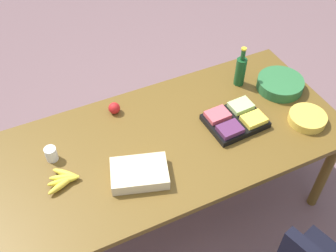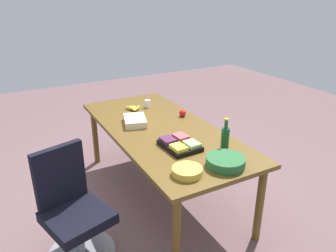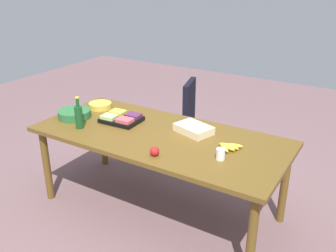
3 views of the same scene
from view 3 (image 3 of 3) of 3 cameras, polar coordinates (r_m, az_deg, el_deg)
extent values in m
plane|color=#745759|center=(3.71, -1.24, -12.46)|extent=(10.00, 10.00, 0.00)
cube|color=brown|center=(3.33, -1.35, -1.57)|extent=(2.27, 1.02, 0.04)
cylinder|color=brown|center=(3.86, -18.07, -5.68)|extent=(0.07, 0.07, 0.75)
cylinder|color=brown|center=(2.83, 12.66, -16.64)|extent=(0.07, 0.07, 0.75)
cylinder|color=brown|center=(4.38, -9.88, -1.32)|extent=(0.07, 0.07, 0.75)
cylinder|color=brown|center=(3.51, 17.37, -8.68)|extent=(0.07, 0.07, 0.75)
cylinder|color=gray|center=(4.68, 0.44, -4.07)|extent=(0.56, 0.56, 0.05)
cylinder|color=gray|center=(4.59, 0.45, -1.85)|extent=(0.06, 0.06, 0.35)
cube|color=black|center=(4.52, 0.45, 0.16)|extent=(0.59, 0.59, 0.09)
cube|color=black|center=(4.36, 3.26, 3.53)|extent=(0.18, 0.43, 0.52)
cube|color=black|center=(3.61, -7.12, 0.98)|extent=(0.37, 0.30, 0.04)
cube|color=#AFD47E|center=(3.60, -8.96, 1.39)|extent=(0.15, 0.12, 0.03)
cube|color=#D85159|center=(3.49, -6.61, 0.88)|extent=(0.15, 0.12, 0.03)
cube|color=yellow|center=(3.70, -7.66, 2.10)|extent=(0.15, 0.12, 0.03)
cube|color=#57284E|center=(3.60, -5.34, 1.62)|extent=(0.15, 0.12, 0.03)
ellipsoid|color=yellow|center=(3.06, 8.55, -3.25)|extent=(0.15, 0.15, 0.04)
ellipsoid|color=gold|center=(3.07, 8.98, -3.15)|extent=(0.17, 0.09, 0.04)
ellipsoid|color=gold|center=(3.08, 9.41, -3.06)|extent=(0.17, 0.06, 0.04)
ellipsoid|color=yellow|center=(3.10, 9.82, -2.97)|extent=(0.17, 0.09, 0.04)
cube|color=beige|center=(3.34, 3.94, -0.45)|extent=(0.37, 0.31, 0.07)
cylinder|color=#2B6936|center=(3.79, -14.13, 1.81)|extent=(0.33, 0.33, 0.08)
sphere|color=red|center=(2.93, -2.07, -3.88)|extent=(0.10, 0.10, 0.08)
cylinder|color=white|center=(2.90, 8.04, -4.28)|extent=(0.08, 0.08, 0.09)
cylinder|color=gold|center=(4.00, -10.33, 3.11)|extent=(0.28, 0.28, 0.06)
cylinder|color=#164921|center=(3.50, -13.46, 1.28)|extent=(0.07, 0.07, 0.21)
cylinder|color=#164921|center=(3.45, -13.68, 3.51)|extent=(0.03, 0.03, 0.08)
cylinder|color=gold|center=(3.44, -13.75, 4.24)|extent=(0.04, 0.04, 0.01)
camera|label=1|loc=(4.18, 20.55, 28.67)|focal=43.18mm
camera|label=2|loc=(5.91, -17.84, 21.65)|focal=34.93mm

